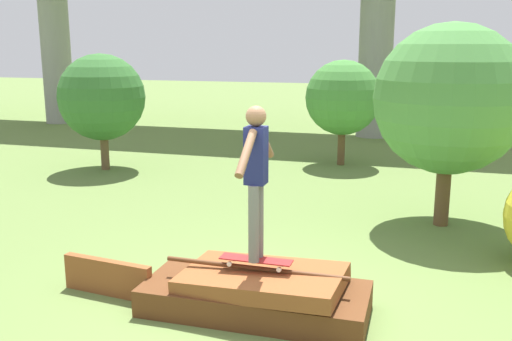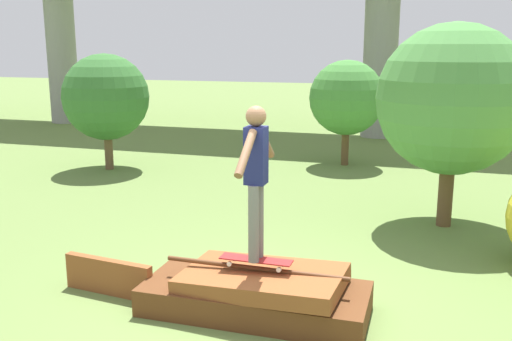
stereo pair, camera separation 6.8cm
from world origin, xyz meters
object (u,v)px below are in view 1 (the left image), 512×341
Objects in this scene: tree_behind_right at (102,97)px; tree_behind_left at (343,98)px; tree_mid_back at (449,99)px; skateboard at (256,260)px; skater at (256,172)px.

tree_behind_left is at bearing 22.37° from tree_behind_right.
tree_behind_right reaches higher than tree_behind_left.
tree_behind_right is 8.12m from tree_mid_back.
tree_mid_back is (7.79, -2.26, 0.36)m from tree_behind_right.
tree_behind_left is 5.86m from tree_behind_right.
tree_mid_back reaches higher than tree_behind_left.
skateboard is at bearing -117.16° from tree_mid_back.
tree_behind_left is at bearing 92.14° from skateboard.
skateboard is 0.48× the size of skater.
tree_mid_back is at bearing -16.15° from tree_behind_right.
tree_mid_back is (2.37, -4.49, 0.42)m from tree_behind_left.
skater is (0.00, 0.00, 1.01)m from skateboard.
tree_behind_left reaches higher than skater.
tree_behind_left is (-0.32, 8.48, 1.07)m from skateboard.
skater is 0.51× the size of tree_mid_back.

